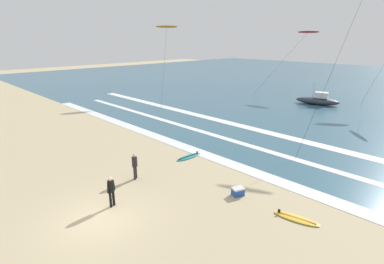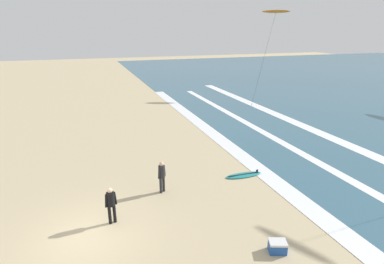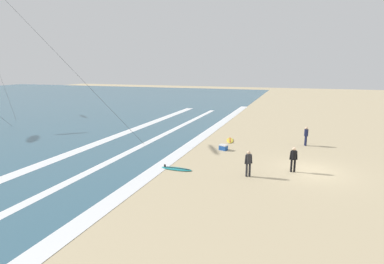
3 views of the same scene
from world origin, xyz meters
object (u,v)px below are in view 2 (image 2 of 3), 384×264
surfer_left_far (111,202)px  kite_orange_low_near (276,12)px  surfboard_near_water (244,175)px  surfer_background_far (162,174)px  cooler_box (277,247)px

surfer_left_far → kite_orange_low_near: size_ratio=0.16×
surfer_left_far → surfboard_near_water: size_ratio=0.76×
surfer_background_far → cooler_box: size_ratio=2.19×
surfboard_near_water → cooler_box: 5.92m
surfboard_near_water → surfer_left_far: bearing=-74.9°
surfer_left_far → surfer_background_far: 3.07m
surfer_left_far → surfboard_near_water: 7.43m
surfboard_near_water → surfer_background_far: bearing=-87.6°
cooler_box → surfboard_near_water: bearing=162.6°
surfer_left_far → kite_orange_low_near: (-21.12, 21.36, 8.56)m
surfer_left_far → surfboard_near_water: surfer_left_far is taller
kite_orange_low_near → cooler_box: 30.99m
surfboard_near_water → kite_orange_low_near: 25.72m
surfer_background_far → kite_orange_low_near: size_ratio=0.16×
surfboard_near_water → cooler_box: (5.65, -1.77, 0.18)m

